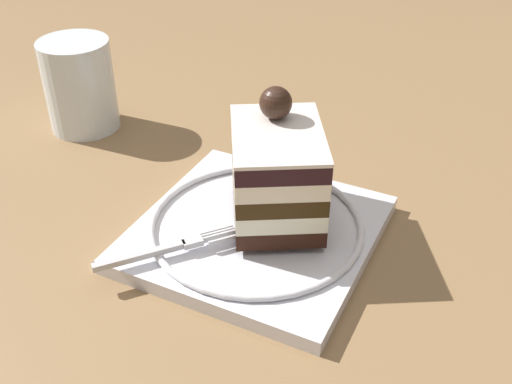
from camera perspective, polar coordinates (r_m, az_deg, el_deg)
ground_plane at (r=0.53m, az=-0.80°, el=-3.77°), size 2.40×2.40×0.00m
dessert_plate at (r=0.52m, az=-0.00°, el=-3.61°), size 0.19×0.19×0.02m
cake_slice at (r=0.50m, az=1.96°, el=1.90°), size 0.11×0.12×0.10m
fork at (r=0.49m, az=-7.92°, el=-5.13°), size 0.08×0.09×0.00m
drink_glass_near at (r=0.70m, az=-16.00°, el=9.15°), size 0.08×0.08×0.10m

